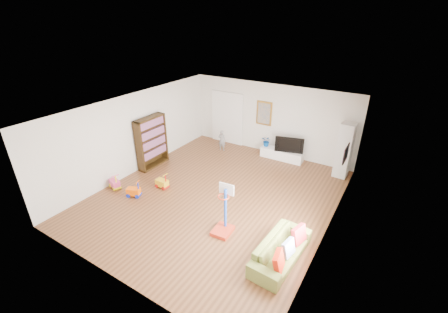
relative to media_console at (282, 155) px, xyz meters
The scene contains 25 objects.
floor 3.46m from the media_console, 101.92° to the right, with size 6.50×7.50×0.00m, color brown.
ceiling 4.27m from the media_console, 101.92° to the right, with size 6.50×7.50×0.00m, color white.
wall_back 1.41m from the media_console, 152.28° to the left, with size 6.50×0.00×2.70m, color silver.
wall_front 7.26m from the media_console, 95.71° to the right, with size 6.50×0.00×2.70m, color silver.
wall_left 5.33m from the media_console, 139.57° to the right, with size 0.00×7.50×2.70m, color white.
wall_right 4.38m from the media_console, 53.07° to the right, with size 0.00×7.50×2.70m, color white.
navy_accent 3.61m from the media_console, 38.07° to the right, with size 0.01×3.20×1.70m, color black.
olive_wainscot 3.22m from the media_console, 38.07° to the right, with size 0.01×3.20×1.00m, color brown.
doorway 2.77m from the media_console, behind, with size 1.45×0.06×2.10m, color white.
painting_back 1.70m from the media_console, 160.85° to the left, with size 0.62×0.06×0.92m, color gold.
artwork_right 3.32m from the media_console, 35.85° to the right, with size 0.04×0.56×0.46m, color #7F3F8C.
media_console is the anchor object (origin of this frame).
tall_cabinet 2.30m from the media_console, ahead, with size 0.44×0.44×1.87m, color silver.
bookshelf 4.80m from the media_console, 142.15° to the right, with size 0.33×1.25×1.82m, color #32200C.
sofa 5.17m from the media_console, 68.27° to the right, with size 1.86×0.73×0.54m, color olive.
basketball_hoop 4.76m from the media_console, 86.03° to the right, with size 0.46×0.56×1.33m, color red.
ride_on_yellow 4.61m from the media_console, 121.87° to the right, with size 0.39×0.24×0.52m, color gold.
ride_on_orange 5.51m from the media_console, 120.79° to the right, with size 0.39×0.24×0.52m, color #F85E04.
ride_on_pink 5.99m from the media_console, 128.06° to the right, with size 0.39×0.24×0.52m, color #E4417C.
child 2.41m from the media_console, 167.89° to the right, with size 0.31×0.20×0.85m, color gray.
tv 0.55m from the media_console, ahead, with size 1.03×0.14×0.59m, color black.
vase_plant 0.76m from the media_console, behind, with size 0.37×0.32×0.41m, color #054396.
pillow_left 5.71m from the media_console, 68.85° to the right, with size 0.11×0.41×0.41m, color red.
pillow_center 5.27m from the media_console, 66.67° to the right, with size 0.09×0.36×0.36m, color white.
pillow_right 4.80m from the media_console, 63.61° to the right, with size 0.11×0.41×0.41m, color #AA2229.
Camera 1 is at (4.22, -6.41, 5.04)m, focal length 24.00 mm.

